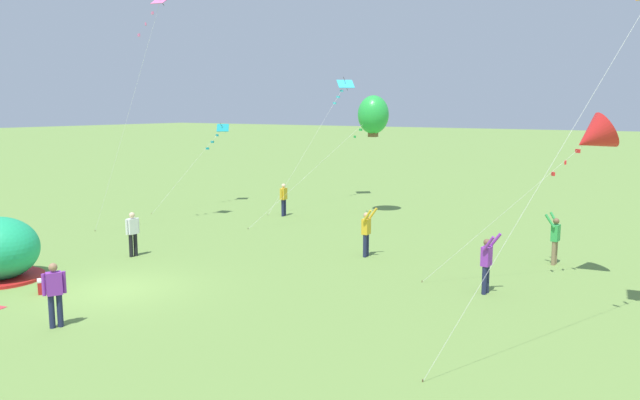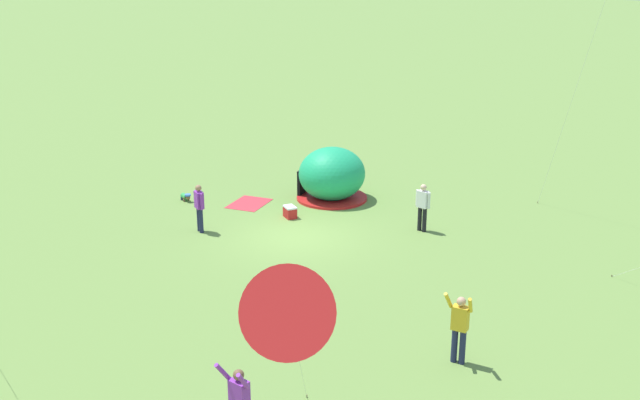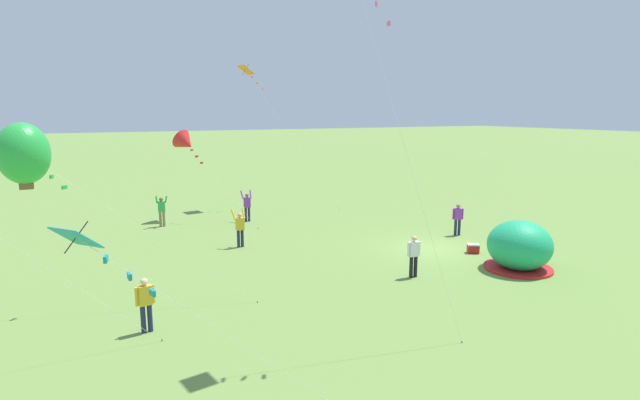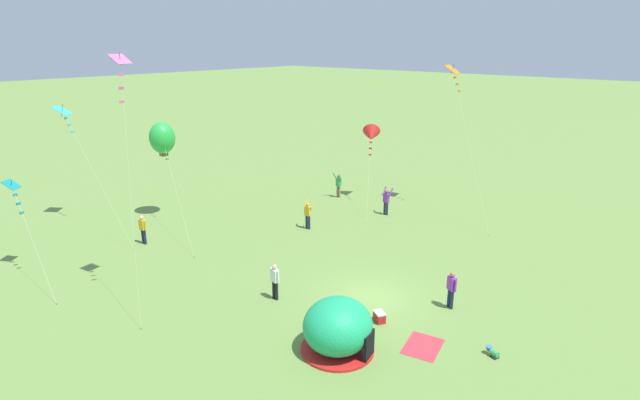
{
  "view_description": "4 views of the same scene",
  "coord_description": "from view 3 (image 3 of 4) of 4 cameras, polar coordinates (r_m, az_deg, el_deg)",
  "views": [
    {
      "loc": [
        15.74,
        -12.36,
        5.7
      ],
      "look_at": [
        3.79,
        5.97,
        2.42
      ],
      "focal_mm": 35.0,
      "sensor_mm": 36.0,
      "label": 1
    },
    {
      "loc": [
        19.34,
        14.44,
        9.33
      ],
      "look_at": [
        2.62,
        2.85,
        2.6
      ],
      "focal_mm": 42.0,
      "sensor_mm": 36.0,
      "label": 2
    },
    {
      "loc": [
        -18.61,
        15.4,
        6.65
      ],
      "look_at": [
        1.77,
        5.11,
        2.55
      ],
      "focal_mm": 28.0,
      "sensor_mm": 36.0,
      "label": 3
    },
    {
      "loc": [
        -16.97,
        -11.54,
        11.28
      ],
      "look_at": [
        0.82,
        3.96,
        3.66
      ],
      "focal_mm": 28.0,
      "sensor_mm": 36.0,
      "label": 4
    }
  ],
  "objects": [
    {
      "name": "kite_teal",
      "position": [
        9.7,
        -24.22,
        -5.4
      ],
      "size": [
        1.09,
        5.55,
        4.76
      ],
      "color": "silver",
      "rests_on": "ground"
    },
    {
      "name": "picnic_blanket",
      "position": [
        26.21,
        21.28,
        -5.22
      ],
      "size": [
        1.95,
        1.65,
        0.01
      ],
      "primitive_type": "cube",
      "rotation": [
        0.0,
        0.0,
        0.22
      ],
      "color": "#CC333D",
      "rests_on": "ground"
    },
    {
      "name": "person_flying_kite",
      "position": [
        30.54,
        -8.33,
        -0.6
      ],
      "size": [
        0.49,
        0.68,
        1.89
      ],
      "color": "#1E2347",
      "rests_on": "ground"
    },
    {
      "name": "toddler_crawling",
      "position": [
        28.57,
        22.62,
        -3.72
      ],
      "size": [
        0.36,
        0.55,
        0.32
      ],
      "color": "green",
      "rests_on": "ground"
    },
    {
      "name": "person_far_back",
      "position": [
        30.29,
        -17.64,
        -1.06
      ],
      "size": [
        0.49,
        0.68,
        1.89
      ],
      "color": "#8C7251",
      "rests_on": "ground"
    },
    {
      "name": "kite_orange",
      "position": [
        35.05,
        -8.17,
        14.11
      ],
      "size": [
        4.37,
        5.66,
        9.73
      ],
      "color": "silver",
      "rests_on": "ground"
    },
    {
      "name": "cooler_box",
      "position": [
        24.79,
        17.1,
        -5.32
      ],
      "size": [
        0.58,
        0.64,
        0.44
      ],
      "color": "red",
      "rests_on": "ground"
    },
    {
      "name": "kite_green",
      "position": [
        18.83,
        -30.8,
        4.56
      ],
      "size": [
        3.74,
        7.66,
        6.29
      ],
      "color": "silver",
      "rests_on": "ground"
    },
    {
      "name": "person_with_toddler",
      "position": [
        20.52,
        10.67,
        -6.09
      ],
      "size": [
        0.29,
        0.59,
        1.72
      ],
      "color": "black",
      "rests_on": "ground"
    },
    {
      "name": "person_strolling",
      "position": [
        27.86,
        15.47,
        -1.97
      ],
      "size": [
        0.38,
        0.54,
        1.72
      ],
      "color": "#1E2347",
      "rests_on": "ground"
    },
    {
      "name": "ground_plane",
      "position": [
        25.05,
        12.41,
        -5.46
      ],
      "size": [
        300.0,
        300.0,
        0.0
      ],
      "primitive_type": "plane",
      "color": "olive"
    },
    {
      "name": "person_near_tent",
      "position": [
        16.22,
        -19.32,
        -10.95
      ],
      "size": [
        0.28,
        0.59,
        1.72
      ],
      "color": "#1E2347",
      "rests_on": "ground"
    },
    {
      "name": "person_arms_raised",
      "position": [
        24.86,
        -9.13,
        -3.1
      ],
      "size": [
        0.5,
        0.68,
        1.89
      ],
      "color": "#1E2347",
      "rests_on": "ground"
    },
    {
      "name": "kite_red",
      "position": [
        31.49,
        -15.05,
        6.34
      ],
      "size": [
        5.4,
        3.88,
        5.53
      ],
      "color": "silver",
      "rests_on": "ground"
    },
    {
      "name": "popup_tent",
      "position": [
        22.77,
        21.85,
        -4.95
      ],
      "size": [
        2.81,
        2.81,
        2.1
      ],
      "color": "#1EAD6B",
      "rests_on": "ground"
    }
  ]
}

